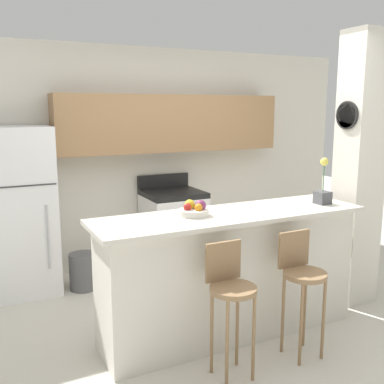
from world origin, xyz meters
name	(u,v)px	position (x,y,z in m)	size (l,w,h in m)	color
ground_plane	(229,332)	(0.00, 0.00, 0.00)	(14.00, 14.00, 0.00)	beige
wall_back	(154,144)	(0.12, 1.96, 1.44)	(5.60, 0.38, 2.55)	silver
pillar_right	(359,171)	(1.43, 0.05, 1.28)	(0.38, 0.32, 2.55)	silver
counter_bar	(230,273)	(0.00, 0.00, 0.52)	(2.26, 0.64, 1.03)	silver
refrigerator	(19,212)	(-1.44, 1.68, 0.84)	(0.68, 0.62, 1.68)	white
stove_range	(173,229)	(0.24, 1.68, 0.46)	(0.65, 0.62, 1.07)	white
bar_stool_left	(230,291)	(-0.31, -0.51, 0.62)	(0.32, 0.32, 0.95)	olive
bar_stool_right	(301,276)	(0.31, -0.51, 0.62)	(0.32, 0.32, 0.95)	olive
orchid_vase	(323,191)	(0.90, -0.06, 1.15)	(0.12, 0.12, 0.41)	#4C4C51
fruit_bowl	(194,210)	(-0.30, 0.05, 1.08)	(0.24, 0.24, 0.12)	silver
trash_bin	(83,271)	(-0.88, 1.48, 0.19)	(0.28, 0.28, 0.38)	#59595B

